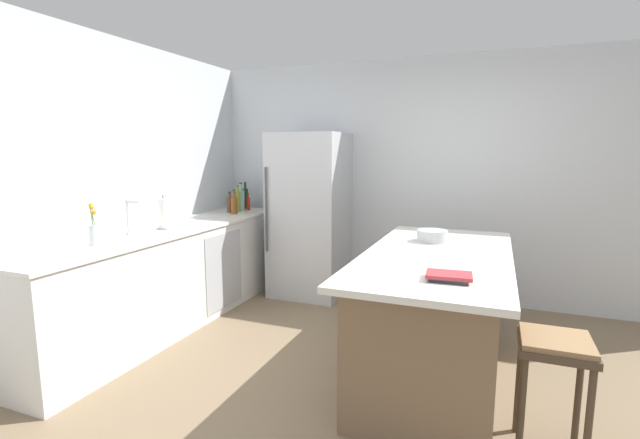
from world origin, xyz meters
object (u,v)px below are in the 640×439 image
wine_bottle (245,198)px  syrup_bottle (230,205)px  sink_faucet (129,216)px  paper_towel_roll (164,214)px  flower_vase (94,231)px  cookbook_stack (449,277)px  kitchen_island (435,313)px  olive_oil_bottle (238,201)px  bar_stool (555,360)px  hot_sauce_bottle (248,203)px  whiskey_bottle (234,205)px  mixing_bowl (432,236)px  gin_bottle (241,200)px  refrigerator (310,215)px

wine_bottle → syrup_bottle: (0.02, -0.38, -0.04)m
sink_faucet → paper_towel_roll: size_ratio=0.96×
flower_vase → cookbook_stack: (2.55, 0.09, -0.10)m
kitchen_island → olive_oil_bottle: olive_oil_bottle is taller
bar_stool → syrup_bottle: 3.69m
bar_stool → sink_faucet: sink_faucet is taller
sink_faucet → hot_sauce_bottle: sink_faucet is taller
flower_vase → paper_towel_roll: (-0.01, 0.77, 0.03)m
whiskey_bottle → mixing_bowl: 2.35m
whiskey_bottle → sink_faucet: bearing=-95.5°
bar_stool → cookbook_stack: 0.67m
kitchen_island → olive_oil_bottle: size_ratio=6.82×
hot_sauce_bottle → flower_vase: bearing=-90.6°
flower_vase → olive_oil_bottle: 2.01m
olive_oil_bottle → wine_bottle: bearing=104.7°
wine_bottle → mixing_bowl: wine_bottle is taller
hot_sauce_bottle → cookbook_stack: (2.53, -2.09, -0.08)m
sink_faucet → syrup_bottle: size_ratio=1.25×
sink_faucet → cookbook_stack: 2.65m
cookbook_stack → whiskey_bottle: bearing=145.3°
syrup_bottle → whiskey_bottle: (0.12, -0.09, 0.01)m
paper_towel_roll → cookbook_stack: paper_towel_roll is taller
syrup_bottle → gin_bottle: bearing=79.0°
hot_sauce_bottle → gin_bottle: bearing=-116.8°
olive_oil_bottle → sink_faucet: bearing=-92.5°
whiskey_bottle → wine_bottle: bearing=106.5°
olive_oil_bottle → cookbook_stack: size_ratio=1.18×
whiskey_bottle → mixing_bowl: (2.26, -0.66, -0.07)m
refrigerator → gin_bottle: bearing=-177.5°
paper_towel_roll → refrigerator: bearing=58.2°
kitchen_island → paper_towel_roll: (-2.42, 0.01, 0.60)m
bar_stool → syrup_bottle: bearing=149.9°
flower_vase → whiskey_bottle: size_ratio=1.16×
wine_bottle → kitchen_island: bearing=-31.7°
refrigerator → gin_bottle: size_ratio=5.49×
bar_stool → olive_oil_bottle: size_ratio=2.16×
hot_sauce_bottle → cookbook_stack: hot_sauce_bottle is taller
refrigerator → cookbook_stack: refrigerator is taller
bar_stool → refrigerator: bearing=137.7°
flower_vase → cookbook_stack: bearing=2.1°
flower_vase → wine_bottle: wine_bottle is taller
sink_faucet → gin_bottle: 1.68m
refrigerator → wine_bottle: bearing=170.2°
kitchen_island → sink_faucet: bearing=-172.3°
refrigerator → olive_oil_bottle: refrigerator is taller
bar_stool → wine_bottle: bearing=145.2°
bar_stool → cookbook_stack: cookbook_stack is taller
flower_vase → syrup_bottle: bearing=91.7°
bar_stool → wine_bottle: (-3.19, 2.22, 0.51)m
syrup_bottle → cookbook_stack: size_ratio=0.92×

